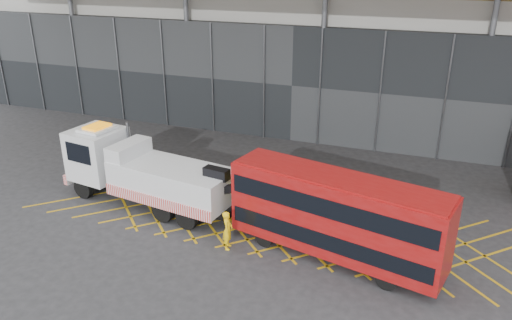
% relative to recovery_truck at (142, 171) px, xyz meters
% --- Properties ---
extents(ground_plane, '(120.00, 120.00, 0.00)m').
position_rel_recovery_truck_xyz_m(ground_plane, '(2.52, 0.79, -1.85)').
color(ground_plane, '#29292C').
extents(road_markings, '(26.36, 7.16, 0.01)m').
position_rel_recovery_truck_xyz_m(road_markings, '(7.32, 0.79, -1.84)').
color(road_markings, gold).
rests_on(road_markings, ground_plane).
extents(construction_building, '(55.00, 23.97, 18.00)m').
position_rel_recovery_truck_xyz_m(construction_building, '(4.44, 19.19, 7.13)').
color(construction_building, '#979791').
rests_on(construction_building, ground_plane).
extents(recovery_truck, '(11.53, 4.14, 3.99)m').
position_rel_recovery_truck_xyz_m(recovery_truck, '(0.00, 0.00, 0.00)').
color(recovery_truck, black).
rests_on(recovery_truck, ground_plane).
extents(bus_towed, '(9.74, 4.29, 3.87)m').
position_rel_recovery_truck_xyz_m(bus_towed, '(10.59, -1.56, 0.30)').
color(bus_towed, maroon).
rests_on(bus_towed, ground_plane).
extents(worker, '(0.59, 0.76, 1.85)m').
position_rel_recovery_truck_xyz_m(worker, '(5.95, -2.55, -0.92)').
color(worker, yellow).
rests_on(worker, ground_plane).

